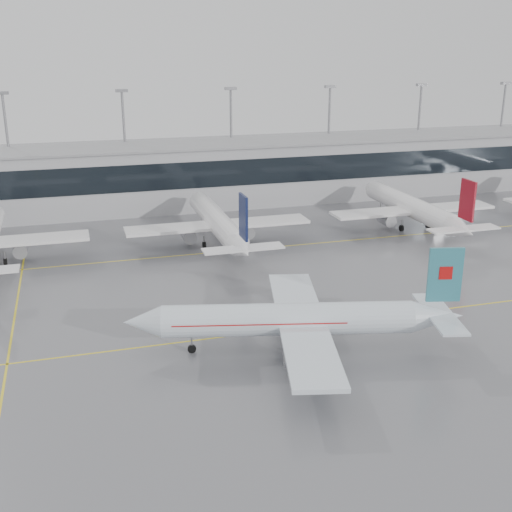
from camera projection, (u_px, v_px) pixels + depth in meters
name	position (u px, v px, depth m)	size (l,w,h in m)	color
ground	(285.00, 329.00, 73.35)	(320.00, 320.00, 0.00)	slate
taxi_line_main	(285.00, 329.00, 73.35)	(120.00, 0.25, 0.01)	yellow
taxi_line_north	(224.00, 252.00, 100.67)	(120.00, 0.25, 0.01)	yellow
taxi_line_cross	(16.00, 309.00, 79.00)	(0.25, 60.00, 0.01)	yellow
terminal	(186.00, 176.00, 127.92)	(180.00, 15.00, 12.00)	#A7A7AB
terminal_glass	(193.00, 175.00, 120.58)	(180.00, 0.20, 5.00)	black
terminal_roof	(185.00, 144.00, 125.97)	(182.00, 16.00, 0.40)	gray
light_masts	(179.00, 135.00, 131.07)	(156.40, 1.00, 22.60)	gray
air_canada_jet	(300.00, 320.00, 67.17)	(35.62, 28.77, 11.22)	white
parked_jet_c	(218.00, 223.00, 102.86)	(29.64, 36.96, 11.72)	white
parked_jet_d	(413.00, 208.00, 112.21)	(29.64, 36.96, 11.72)	white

